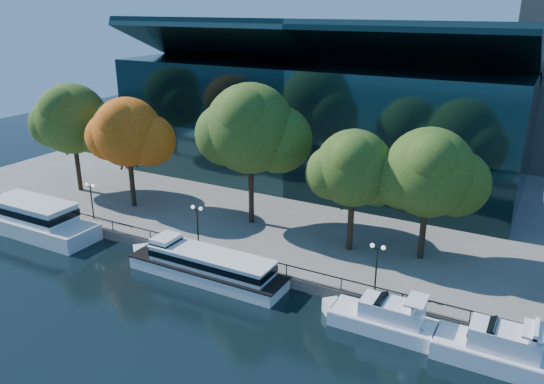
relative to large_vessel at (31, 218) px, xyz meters
The scene contains 16 objects.
ground 23.94m from the large_vessel, ahead, with size 160.00×160.00×0.00m, color black.
promenade 43.15m from the large_vessel, 56.38° to the left, with size 90.00×67.08×1.00m.
railing 24.05m from the large_vessel, ahead, with size 88.20×0.08×0.99m.
convention_building 37.74m from the large_vessel, 57.60° to the left, with size 50.00×24.57×21.43m.
large_vessel is the anchor object (origin of this frame).
tour_boat 21.78m from the large_vessel, ahead, with size 16.26×3.63×3.09m.
cruiser_near 38.85m from the large_vessel, ahead, with size 11.12×2.86×3.22m.
cruiser_far 46.46m from the large_vessel, ahead, with size 11.11×3.08×3.63m.
tree_0 13.41m from the large_vessel, 109.02° to the left, with size 10.53×8.63×13.20m.
tree_1 13.48m from the large_vessel, 55.85° to the left, with size 9.54×7.82×12.46m.
tree_2 25.23m from the large_vessel, 28.96° to the left, with size 11.39×9.34×14.70m.
tree_3 34.29m from the large_vessel, 17.53° to the left, with size 8.76×7.18×11.54m.
tree_4 40.68m from the large_vessel, 16.67° to the left, with size 9.82×8.05×12.11m.
lamp_0 6.78m from the large_vessel, 39.52° to the left, with size 1.26×0.36×4.03m.
lamp_1 19.33m from the large_vessel, 12.17° to the left, with size 1.26×0.36×4.03m.
lamp_2 36.62m from the large_vessel, ahead, with size 1.26×0.36×4.03m.
Camera 1 is at (23.17, -32.79, 22.96)m, focal length 35.00 mm.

